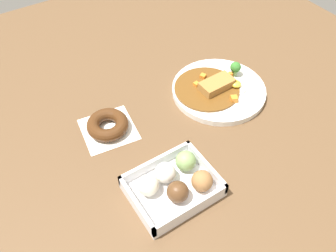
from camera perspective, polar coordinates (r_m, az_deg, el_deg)
ground_plane at (r=0.96m, az=1.00°, el=1.70°), size 1.60×1.60×0.00m
curry_plate at (r=1.03m, az=8.19°, el=6.07°), size 0.27×0.27×0.06m
donut_box at (r=0.79m, az=1.04°, el=-9.33°), size 0.19×0.15×0.06m
chocolate_ring_donut at (r=0.92m, az=-9.89°, el=0.16°), size 0.15×0.15×0.04m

